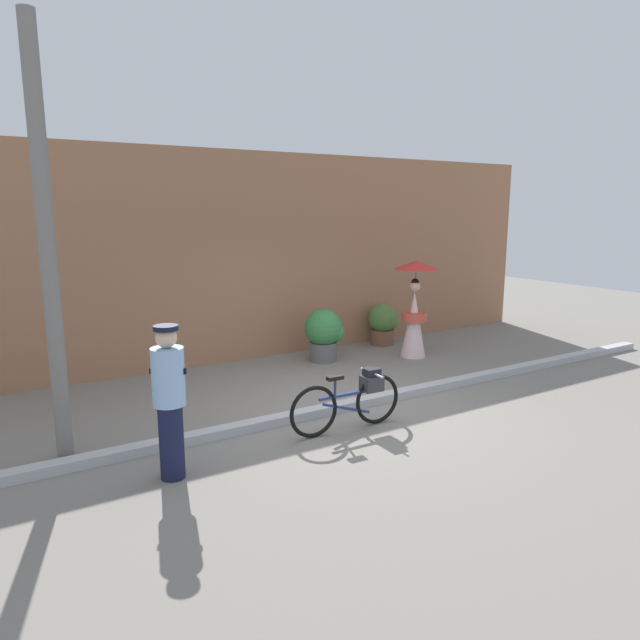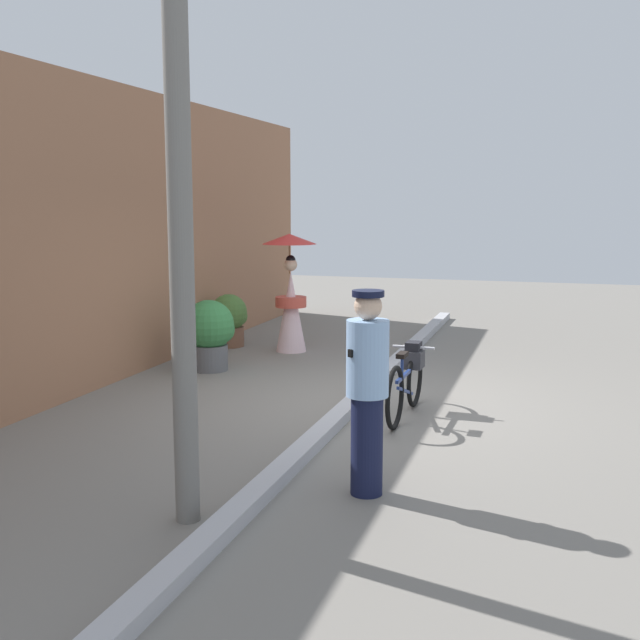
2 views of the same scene
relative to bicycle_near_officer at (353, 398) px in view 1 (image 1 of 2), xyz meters
name	(u,v)px [view 1 (image 1 of 2)]	position (x,y,z in m)	size (l,w,h in m)	color
ground_plane	(348,409)	(0.37, 0.64, -0.41)	(30.00, 30.00, 0.00)	gray
building_wall	(244,257)	(0.37, 4.15, 1.52)	(14.00, 0.40, 3.86)	#9E6B4C
sidewalk_curb	(348,405)	(0.37, 0.64, -0.35)	(14.00, 0.20, 0.12)	#B2B2B7
bicycle_near_officer	(353,398)	(0.00, 0.00, 0.00)	(1.64, 0.48, 0.77)	black
person_officer	(169,398)	(-2.42, -0.14, 0.47)	(0.34, 0.34, 1.66)	#141938
person_with_parasol	(414,308)	(3.15, 2.48, 0.54)	(0.85, 0.85, 1.85)	silver
potted_plant_by_door	(325,333)	(1.49, 3.08, 0.13)	(0.72, 0.71, 0.99)	#59595B
potted_plant_small	(383,323)	(3.26, 3.57, 0.04)	(0.62, 0.60, 0.86)	brown
utility_pole	(47,249)	(-3.32, 1.00, 1.99)	(0.18, 0.18, 4.80)	slate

